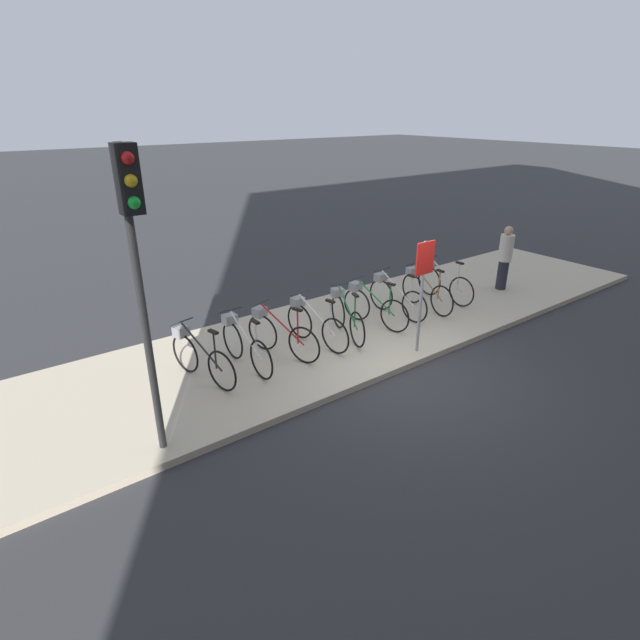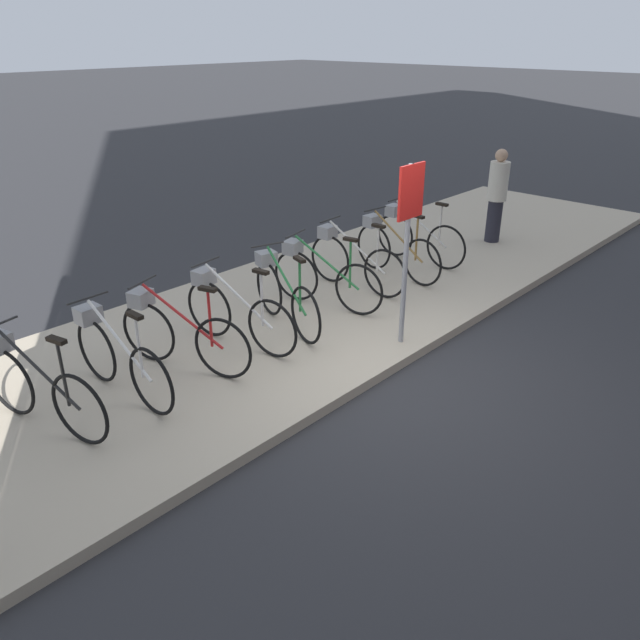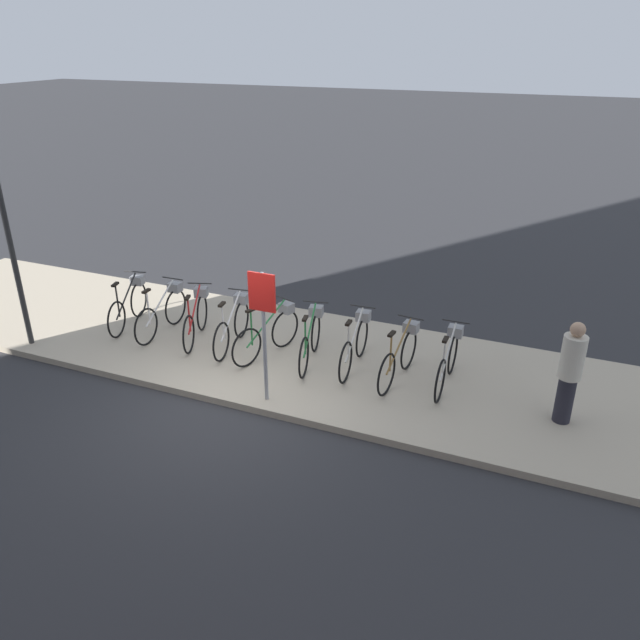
% 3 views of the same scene
% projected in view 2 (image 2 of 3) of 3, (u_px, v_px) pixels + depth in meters
% --- Properties ---
extents(ground_plane, '(120.00, 120.00, 0.00)m').
position_uv_depth(ground_plane, '(389.00, 377.00, 7.07)').
color(ground_plane, '#2D2D30').
extents(sidewalk, '(17.58, 3.78, 0.12)m').
position_uv_depth(sidewalk, '(274.00, 324.00, 8.21)').
color(sidewalk, '#B7A88E').
rests_on(sidewalk, ground_plane).
extents(parked_bicycle_0, '(0.55, 1.66, 1.04)m').
position_uv_depth(parked_bicycle_0, '(35.00, 384.00, 5.81)').
color(parked_bicycle_0, black).
rests_on(parked_bicycle_0, sidewalk).
extents(parked_bicycle_1, '(0.46, 1.70, 1.04)m').
position_uv_depth(parked_bicycle_1, '(116.00, 354.00, 6.35)').
color(parked_bicycle_1, black).
rests_on(parked_bicycle_1, sidewalk).
extents(parked_bicycle_2, '(0.66, 1.62, 1.04)m').
position_uv_depth(parked_bicycle_2, '(177.00, 331.00, 6.84)').
color(parked_bicycle_2, black).
rests_on(parked_bicycle_2, sidewalk).
extents(parked_bicycle_3, '(0.46, 1.69, 1.04)m').
position_uv_depth(parked_bicycle_3, '(233.00, 309.00, 7.37)').
color(parked_bicycle_3, black).
rests_on(parked_bicycle_3, sidewalk).
extents(parked_bicycle_4, '(0.63, 1.64, 1.04)m').
position_uv_depth(parked_bicycle_4, '(283.00, 292.00, 7.86)').
color(parked_bicycle_4, black).
rests_on(parked_bicycle_4, sidewalk).
extents(parked_bicycle_5, '(0.51, 1.67, 1.04)m').
position_uv_depth(parked_bicycle_5, '(321.00, 275.00, 8.42)').
color(parked_bicycle_5, black).
rests_on(parked_bicycle_5, sidewalk).
extents(parked_bicycle_6, '(0.46, 1.70, 1.04)m').
position_uv_depth(parked_bicycle_6, '(352.00, 258.00, 9.01)').
color(parked_bicycle_6, black).
rests_on(parked_bicycle_6, sidewalk).
extents(parked_bicycle_7, '(0.46, 1.69, 1.04)m').
position_uv_depth(parked_bicycle_7, '(393.00, 247.00, 9.49)').
color(parked_bicycle_7, black).
rests_on(parked_bicycle_7, sidewalk).
extents(parked_bicycle_8, '(0.46, 1.70, 1.04)m').
position_uv_depth(parked_bicycle_8, '(415.00, 234.00, 10.09)').
color(parked_bicycle_8, black).
rests_on(parked_bicycle_8, sidewalk).
extents(pedestrian, '(0.34, 0.34, 1.63)m').
position_uv_depth(pedestrian, '(497.00, 194.00, 10.88)').
color(pedestrian, '#23232D').
rests_on(pedestrian, sidewalk).
extents(sign_post, '(0.44, 0.07, 2.14)m').
position_uv_depth(sign_post, '(408.00, 225.00, 6.99)').
color(sign_post, '#99999E').
rests_on(sign_post, sidewalk).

